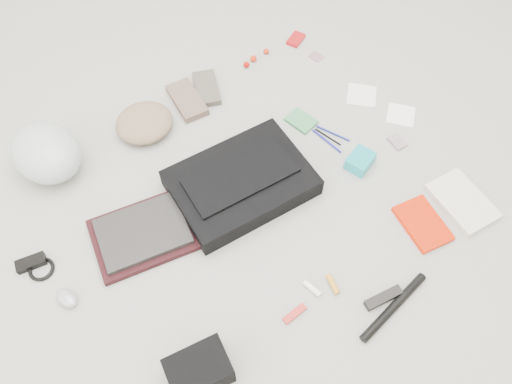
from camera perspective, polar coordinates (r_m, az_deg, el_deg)
ground_plane at (r=1.84m, az=0.00°, el=-0.83°), size 4.00×4.00×0.00m
messenger_bag at (r=1.83m, az=-1.71°, el=1.06°), size 0.53×0.40×0.08m
bag_flap at (r=1.79m, az=-1.75°, el=1.88°), size 0.42×0.22×0.01m
laptop_sleeve at (r=1.80m, az=-12.70°, el=-4.76°), size 0.40×0.33×0.02m
laptop at (r=1.78m, az=-12.84°, el=-4.43°), size 0.34×0.28×0.02m
bike_helmet at (r=2.00m, az=-22.88°, el=4.12°), size 0.28×0.33×0.17m
beanie at (r=2.05m, az=-12.65°, el=7.74°), size 0.25×0.24×0.08m
mitten_left at (r=2.13m, az=-7.88°, el=10.36°), size 0.14×0.22×0.03m
mitten_right at (r=2.17m, az=-5.67°, el=11.71°), size 0.16×0.21×0.03m
power_brick at (r=1.87m, az=-24.33°, el=-7.38°), size 0.10×0.07×0.03m
cable_coil at (r=1.85m, az=-23.32°, el=-8.10°), size 0.11×0.11×0.01m
mouse at (r=1.77m, az=-20.84°, el=-11.26°), size 0.07×0.10×0.03m
camera_bag at (r=1.56m, az=-6.52°, el=-19.63°), size 0.20×0.16×0.12m
multitool at (r=1.65m, az=4.41°, el=-13.70°), size 0.08×0.02×0.01m
toiletry_tube_white at (r=1.68m, az=6.42°, el=-10.89°), size 0.03×0.07×0.02m
toiletry_tube_orange at (r=1.70m, az=8.76°, el=-10.37°), size 0.04×0.07×0.02m
u_lock at (r=1.71m, az=14.35°, el=-11.64°), size 0.13×0.06×0.03m
bike_pump at (r=1.71m, az=15.46°, el=-12.54°), size 0.31×0.06×0.03m
book_red at (r=1.87m, az=18.50°, el=-3.44°), size 0.17×0.22×0.02m
book_white at (r=1.97m, az=22.49°, el=-1.01°), size 0.19×0.26×0.03m
notepad at (r=2.06m, az=5.18°, el=8.11°), size 0.10×0.13×0.01m
pen_blue at (r=2.01m, az=8.10°, el=5.78°), size 0.02×0.15×0.01m
pen_black at (r=2.02m, az=8.23°, el=6.25°), size 0.03×0.12×0.01m
pen_navy at (r=2.03m, az=8.78°, el=6.64°), size 0.06×0.14×0.01m
accordion_wallet at (r=1.94m, az=11.81°, el=3.50°), size 0.12×0.11×0.05m
card_deck at (r=2.06m, az=15.83°, el=5.55°), size 0.06×0.08×0.01m
napkin_top at (r=2.19m, az=11.98°, el=10.76°), size 0.17×0.17×0.01m
napkin_bottom at (r=2.16m, az=16.22°, el=8.44°), size 0.15×0.15×0.01m
lollipop_a at (r=2.26m, az=-1.11°, el=14.35°), size 0.03×0.03×0.03m
lollipop_b at (r=2.29m, az=-0.29°, el=15.00°), size 0.03×0.03×0.03m
lollipop_c at (r=2.32m, az=1.17°, el=15.77°), size 0.03×0.03×0.03m
altoids_tin at (r=2.40m, az=4.58°, el=17.00°), size 0.10×0.09×0.02m
stamp_sheet at (r=2.33m, az=6.91°, el=15.10°), size 0.06×0.06×0.00m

